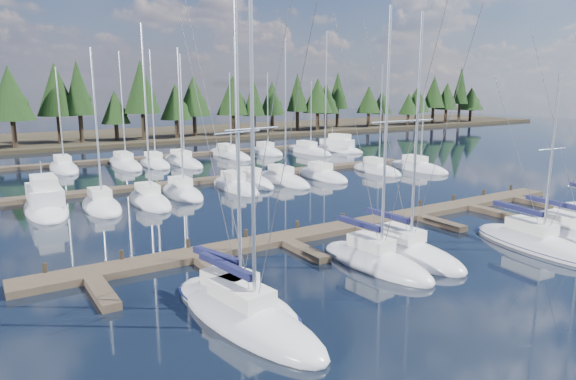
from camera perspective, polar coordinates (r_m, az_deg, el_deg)
ground at (r=46.85m, az=-2.27°, el=-0.85°), size 260.00×260.00×0.00m
far_shore at (r=102.67m, az=-19.40°, el=5.54°), size 220.00×30.00×0.60m
main_dock at (r=36.73m, az=7.69°, el=-4.16°), size 44.00×6.13×0.90m
back_docks at (r=64.23m, az=-11.08°, el=2.56°), size 50.00×21.80×0.40m
front_sailboat_0 at (r=22.81m, az=-4.50°, el=-14.04°), size 4.24×9.79×15.38m
front_sailboat_1 at (r=24.45m, az=-5.89°, el=-12.22°), size 5.08×8.23×14.83m
front_sailboat_2 at (r=29.78m, az=9.65°, el=-7.83°), size 3.21×8.20×14.91m
front_sailboat_3 at (r=31.84m, az=12.79°, el=-6.69°), size 3.44×8.76×14.85m
front_sailboat_4 at (r=36.11m, az=25.79°, el=-5.43°), size 3.76×9.78×11.56m
front_sailboat_5 at (r=38.84m, az=29.15°, el=-4.58°), size 3.98×10.30×14.66m
back_sailboat_rows at (r=60.54m, az=-9.13°, el=2.14°), size 48.59×33.38×16.32m
motor_yacht_left at (r=46.12m, az=-25.34°, el=-1.51°), size 3.53×9.84×4.88m
motor_yacht_right at (r=79.16m, az=5.48°, el=4.63°), size 5.98×9.36×4.44m
tree_line at (r=92.17m, az=-19.82°, el=9.40°), size 185.77×11.96×13.71m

